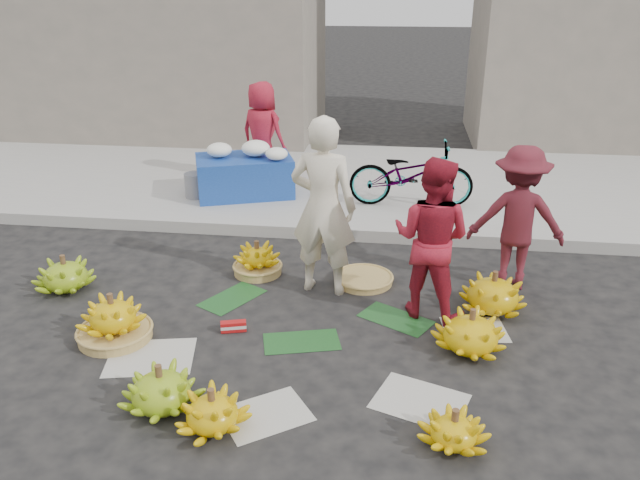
# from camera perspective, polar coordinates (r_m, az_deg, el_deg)

# --- Properties ---
(ground) EXTENTS (80.00, 80.00, 0.00)m
(ground) POSITION_cam_1_polar(r_m,az_deg,el_deg) (5.60, -0.35, -8.29)
(ground) COLOR black
(ground) RESTS_ON ground
(curb) EXTENTS (40.00, 0.25, 0.15)m
(curb) POSITION_cam_1_polar(r_m,az_deg,el_deg) (7.53, 1.93, 0.77)
(curb) COLOR #9A9791
(curb) RESTS_ON ground
(sidewalk) EXTENTS (40.00, 4.00, 0.12)m
(sidewalk) POSITION_cam_1_polar(r_m,az_deg,el_deg) (9.51, 3.20, 5.37)
(sidewalk) COLOR #9A9791
(sidewalk) RESTS_ON ground
(building_left) EXTENTS (6.00, 3.00, 4.00)m
(building_left) POSITION_cam_1_polar(r_m,az_deg,el_deg) (12.87, -14.48, 18.06)
(building_left) COLOR gray
(building_left) RESTS_ON sidewalk
(building_right) EXTENTS (5.00, 3.00, 5.00)m
(building_right) POSITION_cam_1_polar(r_m,az_deg,el_deg) (13.04, 26.11, 18.85)
(building_right) COLOR gray
(building_right) RESTS_ON sidewalk
(newspaper_scatter) EXTENTS (3.20, 1.80, 0.00)m
(newspaper_scatter) POSITION_cam_1_polar(r_m,az_deg,el_deg) (4.94, -1.64, -12.99)
(newspaper_scatter) COLOR beige
(newspaper_scatter) RESTS_ON ground
(banana_leaves) EXTENTS (2.00, 1.00, 0.00)m
(banana_leaves) POSITION_cam_1_polar(r_m,az_deg,el_deg) (5.79, -1.06, -7.18)
(banana_leaves) COLOR #17451D
(banana_leaves) RESTS_ON ground
(banana_bunch_0) EXTENTS (0.67, 0.67, 0.44)m
(banana_bunch_0) POSITION_cam_1_polar(r_m,az_deg,el_deg) (5.68, -18.39, -6.94)
(banana_bunch_0) COLOR #A18043
(banana_bunch_0) RESTS_ON ground
(banana_bunch_1) EXTENTS (0.72, 0.72, 0.37)m
(banana_bunch_1) POSITION_cam_1_polar(r_m,az_deg,el_deg) (4.75, -14.36, -13.12)
(banana_bunch_1) COLOR #6C9A16
(banana_bunch_1) RESTS_ON ground
(banana_bunch_2) EXTENTS (0.54, 0.54, 0.32)m
(banana_bunch_2) POSITION_cam_1_polar(r_m,az_deg,el_deg) (4.51, -9.82, -15.22)
(banana_bunch_2) COLOR #E0B80B
(banana_bunch_2) RESTS_ON ground
(banana_bunch_3) EXTENTS (0.45, 0.45, 0.28)m
(banana_bunch_3) POSITION_cam_1_polar(r_m,az_deg,el_deg) (4.42, 12.14, -16.66)
(banana_bunch_3) COLOR #E0B80B
(banana_bunch_3) RESTS_ON ground
(banana_bunch_4) EXTENTS (0.74, 0.74, 0.39)m
(banana_bunch_4) POSITION_cam_1_polar(r_m,az_deg,el_deg) (5.39, 13.63, -8.22)
(banana_bunch_4) COLOR #E0B80B
(banana_bunch_4) RESTS_ON ground
(banana_bunch_5) EXTENTS (0.84, 0.84, 0.41)m
(banana_bunch_5) POSITION_cam_1_polar(r_m,az_deg,el_deg) (6.06, 15.54, -4.71)
(banana_bunch_5) COLOR #E0B80B
(banana_bunch_5) RESTS_ON ground
(banana_bunch_6) EXTENTS (0.72, 0.72, 0.38)m
(banana_bunch_6) POSITION_cam_1_polar(r_m,az_deg,el_deg) (6.73, -22.27, -2.94)
(banana_bunch_6) COLOR #6C9A16
(banana_bunch_6) RESTS_ON ground
(banana_bunch_7) EXTENTS (0.50, 0.50, 0.37)m
(banana_bunch_7) POSITION_cam_1_polar(r_m,az_deg,el_deg) (6.61, -5.75, -1.87)
(banana_bunch_7) COLOR #A18043
(banana_bunch_7) RESTS_ON ground
(basket_spare) EXTENTS (0.75, 0.75, 0.07)m
(basket_spare) POSITION_cam_1_polar(r_m,az_deg,el_deg) (6.45, 4.01, -3.62)
(basket_spare) COLOR #A18043
(basket_spare) RESTS_ON ground
(incense_stack) EXTENTS (0.24, 0.13, 0.09)m
(incense_stack) POSITION_cam_1_polar(r_m,az_deg,el_deg) (5.62, -7.91, -7.82)
(incense_stack) COLOR #AD1213
(incense_stack) RESTS_ON ground
(vendor_cream) EXTENTS (0.70, 0.52, 1.76)m
(vendor_cream) POSITION_cam_1_polar(r_m,az_deg,el_deg) (5.96, 0.31, 3.04)
(vendor_cream) COLOR white
(vendor_cream) RESTS_ON ground
(vendor_red) EXTENTS (0.89, 0.80, 1.50)m
(vendor_red) POSITION_cam_1_polar(r_m,az_deg,el_deg) (5.65, 10.15, 0.13)
(vendor_red) COLOR #B61C2C
(vendor_red) RESTS_ON ground
(man_striped) EXTENTS (0.97, 0.60, 1.45)m
(man_striped) POSITION_cam_1_polar(r_m,az_deg,el_deg) (6.41, 17.62, 1.91)
(man_striped) COLOR maroon
(man_striped) RESTS_ON ground
(flower_table) EXTENTS (1.48, 1.19, 0.75)m
(flower_table) POSITION_cam_1_polar(r_m,az_deg,el_deg) (8.69, -6.87, 6.09)
(flower_table) COLOR navy
(flower_table) RESTS_ON sidewalk
(grey_bucket) EXTENTS (0.29, 0.29, 0.33)m
(grey_bucket) POSITION_cam_1_polar(r_m,az_deg,el_deg) (8.74, -11.31, 4.93)
(grey_bucket) COLOR slate
(grey_bucket) RESTS_ON sidewalk
(flower_vendor) EXTENTS (0.84, 0.71, 1.46)m
(flower_vendor) POSITION_cam_1_polar(r_m,az_deg,el_deg) (9.16, -5.28, 9.74)
(flower_vendor) COLOR #B61C2C
(flower_vendor) RESTS_ON sidewalk
(bicycle) EXTENTS (0.63, 1.63, 0.85)m
(bicycle) POSITION_cam_1_polar(r_m,az_deg,el_deg) (8.25, 8.34, 5.95)
(bicycle) COLOR gray
(bicycle) RESTS_ON sidewalk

